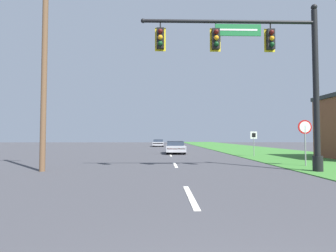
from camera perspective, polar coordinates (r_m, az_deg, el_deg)
grass_verge_right at (r=33.13m, az=18.63°, el=-5.05°), size 10.00×110.00×0.04m
road_center_line at (r=23.19m, az=0.58°, el=-6.39°), size 0.16×34.80×0.01m
signal_mast at (r=13.32m, az=21.08°, el=11.92°), size 8.38×0.47×7.83m
car_ahead at (r=25.79m, az=1.59°, el=-4.66°), size 1.86×4.26×1.19m
far_car at (r=45.32m, az=-2.14°, el=-3.70°), size 1.82×4.37×1.19m
stop_sign at (r=16.19m, az=27.66°, el=-1.24°), size 0.76×0.07×2.50m
route_sign_post at (r=22.71m, az=18.16°, el=-2.52°), size 0.55×0.06×2.03m
utility_pole_near at (r=14.12m, az=-25.33°, el=11.93°), size 1.80×0.26×9.79m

